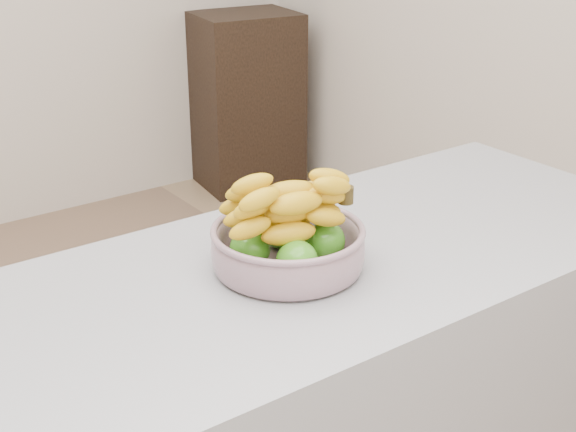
{
  "coord_description": "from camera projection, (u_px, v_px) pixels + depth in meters",
  "views": [
    {
      "loc": [
        -0.55,
        -1.63,
        1.54
      ],
      "look_at": [
        0.19,
        -0.61,
        1.0
      ],
      "focal_mm": 50.0,
      "sensor_mm": 36.0,
      "label": 1
    }
  ],
  "objects": [
    {
      "name": "cabinet",
      "position": [
        247.0,
        101.0,
        4.16
      ],
      "size": [
        0.55,
        0.47,
        0.9
      ],
      "primitive_type": "cube",
      "rotation": [
        0.0,
        0.0,
        -0.15
      ],
      "color": "black",
      "rests_on": "ground"
    },
    {
      "name": "fruit_bowl",
      "position": [
        288.0,
        241.0,
        1.39
      ],
      "size": [
        0.27,
        0.27,
        0.16
      ],
      "rotation": [
        0.0,
        0.0,
        -0.4
      ],
      "color": "#A4ADC5",
      "rests_on": "counter"
    }
  ]
}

